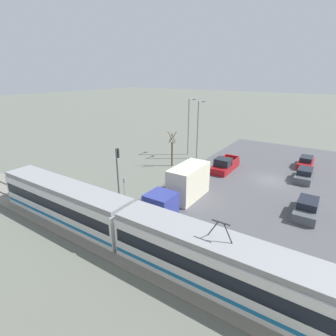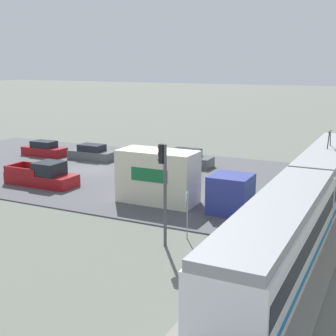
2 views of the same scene
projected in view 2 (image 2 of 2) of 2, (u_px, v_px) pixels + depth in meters
name	position (u px, v px, depth m)	size (l,w,h in m)	color
ground_plane	(92.00, 170.00, 39.99)	(320.00, 320.00, 0.00)	#60665B
road_surface	(92.00, 169.00, 39.98)	(20.15, 37.02, 0.08)	#4C4C51
rail_bed	(323.00, 197.00, 31.80)	(64.67, 4.40, 0.22)	gray
light_rail_tram	(308.00, 197.00, 26.18)	(28.64, 2.77, 4.33)	white
box_truck	(175.00, 180.00, 29.70)	(2.37, 8.71, 3.42)	navy
pickup_truck	(43.00, 176.00, 34.69)	(2.10, 5.52, 1.79)	maroon
sedan_car_0	(92.00, 153.00, 43.79)	(1.81, 4.43, 1.44)	#4C5156
sedan_car_1	(186.00, 159.00, 41.06)	(1.88, 4.66, 1.52)	#4C5156
sedan_car_2	(44.00, 150.00, 45.62)	(1.73, 4.41, 1.45)	maroon
traffic_light_pole	(164.00, 181.00, 22.79)	(0.28, 0.47, 5.16)	#47474C
no_parking_sign	(187.00, 211.00, 24.09)	(0.32, 0.08, 2.52)	gray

